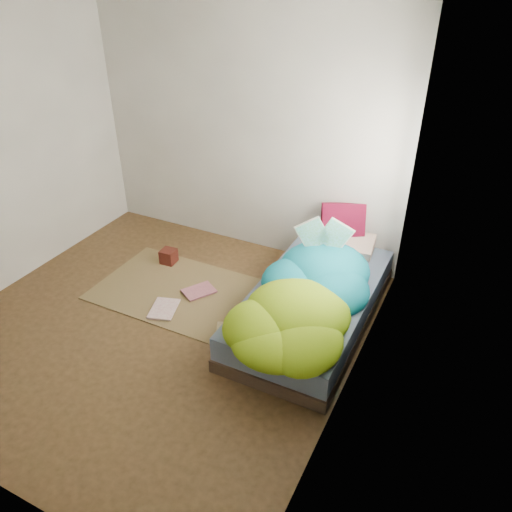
{
  "coord_description": "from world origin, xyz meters",
  "views": [
    {
      "loc": [
        2.39,
        -2.76,
        2.93
      ],
      "look_at": [
        0.63,
        0.75,
        0.52
      ],
      "focal_mm": 35.0,
      "sensor_mm": 36.0,
      "label": 1
    }
  ],
  "objects_px": {
    "floor_book_b": "(194,286)",
    "floor_book_a": "(152,308)",
    "open_book": "(325,225)",
    "wooden_box": "(169,256)",
    "pillow_magenta": "(343,225)",
    "bed": "(312,305)"
  },
  "relations": [
    {
      "from": "bed",
      "to": "floor_book_a",
      "type": "xyz_separation_m",
      "value": [
        -1.41,
        -0.54,
        -0.14
      ]
    },
    {
      "from": "bed",
      "to": "wooden_box",
      "type": "xyz_separation_m",
      "value": [
        -1.75,
        0.23,
        -0.08
      ]
    },
    {
      "from": "pillow_magenta",
      "to": "floor_book_a",
      "type": "distance_m",
      "value": 2.07
    },
    {
      "from": "open_book",
      "to": "floor_book_a",
      "type": "xyz_separation_m",
      "value": [
        -1.36,
        -0.9,
        -0.78
      ]
    },
    {
      "from": "bed",
      "to": "floor_book_a",
      "type": "relative_size",
      "value": 6.19
    },
    {
      "from": "bed",
      "to": "wooden_box",
      "type": "height_order",
      "value": "bed"
    },
    {
      "from": "floor_book_a",
      "to": "floor_book_b",
      "type": "xyz_separation_m",
      "value": [
        0.16,
        0.49,
        0.0
      ]
    },
    {
      "from": "open_book",
      "to": "floor_book_a",
      "type": "bearing_deg",
      "value": -165.47
    },
    {
      "from": "bed",
      "to": "pillow_magenta",
      "type": "height_order",
      "value": "pillow_magenta"
    },
    {
      "from": "bed",
      "to": "wooden_box",
      "type": "distance_m",
      "value": 1.76
    },
    {
      "from": "floor_book_b",
      "to": "floor_book_a",
      "type": "bearing_deg",
      "value": -77.12
    },
    {
      "from": "pillow_magenta",
      "to": "floor_book_b",
      "type": "relative_size",
      "value": 1.42
    },
    {
      "from": "pillow_magenta",
      "to": "floor_book_b",
      "type": "bearing_deg",
      "value": -166.25
    },
    {
      "from": "open_book",
      "to": "floor_book_b",
      "type": "xyz_separation_m",
      "value": [
        -1.19,
        -0.41,
        -0.78
      ]
    },
    {
      "from": "bed",
      "to": "floor_book_a",
      "type": "bearing_deg",
      "value": -159.14
    },
    {
      "from": "wooden_box",
      "to": "floor_book_b",
      "type": "height_order",
      "value": "wooden_box"
    },
    {
      "from": "wooden_box",
      "to": "open_book",
      "type": "bearing_deg",
      "value": 4.63
    },
    {
      "from": "floor_book_a",
      "to": "pillow_magenta",
      "type": "bearing_deg",
      "value": 29.35
    },
    {
      "from": "bed",
      "to": "floor_book_b",
      "type": "relative_size",
      "value": 6.57
    },
    {
      "from": "bed",
      "to": "floor_book_b",
      "type": "height_order",
      "value": "bed"
    },
    {
      "from": "wooden_box",
      "to": "floor_book_b",
      "type": "distance_m",
      "value": 0.57
    },
    {
      "from": "wooden_box",
      "to": "floor_book_b",
      "type": "relative_size",
      "value": 0.5
    }
  ]
}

